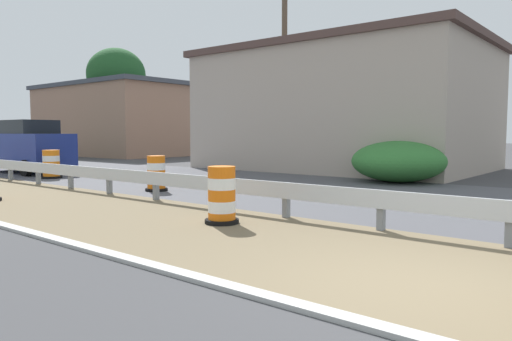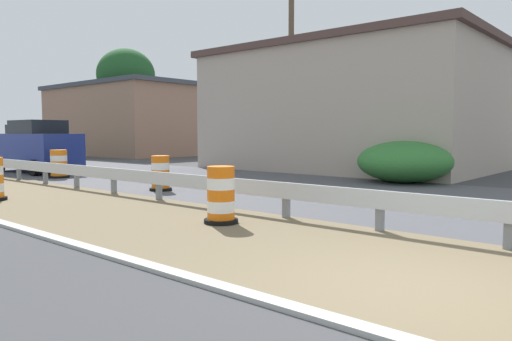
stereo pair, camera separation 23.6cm
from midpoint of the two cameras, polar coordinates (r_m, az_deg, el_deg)
The scene contains 14 objects.
ground_plane at distance 5.58m, azimuth 18.08°, elevation -13.29°, with size 160.00×160.00×0.00m, color #3D3D3F.
median_dirt_strip at distance 6.34m, azimuth 20.85°, elevation -11.19°, with size 4.07×120.00×0.01m, color #706047.
curb_near_edge at distance 4.46m, azimuth 11.73°, elevation -17.72°, with size 0.20×120.00×0.11m, color #ADADA8.
guardrail_median at distance 7.86m, azimuth 26.98°, elevation -4.53°, with size 0.18×58.31×0.71m.
traffic_barrel_nearest at distance 8.99m, azimuth -4.81°, elevation -3.22°, with size 0.64×0.64×1.07m.
traffic_barrel_close at distance 14.28m, azimuth -12.15°, elevation -0.54°, with size 0.65×0.65×1.02m.
traffic_barrel_far at distance 19.46m, azimuth -23.32°, elevation 0.54°, with size 0.75×0.75×1.05m.
car_lead_near_lane at distance 22.46m, azimuth -25.60°, elevation 2.55°, with size 2.01×4.80×2.20m.
car_mid_far_lane at distance 30.60m, azimuth -26.25°, elevation 2.88°, with size 2.25×4.87×2.15m.
roadside_shop_near at distance 23.39m, azimuth 10.20°, elevation 7.15°, with size 8.96×12.62×5.58m.
roadside_shop_far at distance 38.75m, azimuth -16.20°, elevation 5.77°, with size 7.72×12.85×5.33m.
utility_pole_near at distance 21.41m, azimuth 3.05°, elevation 13.10°, with size 0.24×1.80×9.47m.
bush_roadside at distance 17.20m, azimuth 16.07°, elevation 1.04°, with size 3.17×3.17×1.41m, color #337533.
tree_roadside at distance 36.81m, azimuth -16.34°, elevation 10.78°, with size 4.15×4.15×7.74m.
Camera 1 is at (-5.05, -1.79, 1.68)m, focal length 33.91 mm.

